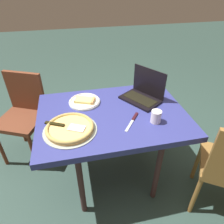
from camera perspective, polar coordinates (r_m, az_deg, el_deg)
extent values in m
plane|color=#2B413A|center=(2.08, 0.05, -16.87)|extent=(12.00, 12.00, 0.00)
cube|color=navy|center=(1.58, 0.06, -0.97)|extent=(1.13, 0.80, 0.05)
cylinder|color=#3C2626|center=(1.61, -8.66, -19.25)|extent=(0.04, 0.04, 0.68)
cylinder|color=#3C2626|center=(1.70, 12.60, -15.53)|extent=(0.04, 0.04, 0.68)
cylinder|color=#3C2626|center=(2.02, -10.17, -5.45)|extent=(0.04, 0.04, 0.68)
cylinder|color=#3C2626|center=(2.10, 6.34, -3.25)|extent=(0.04, 0.04, 0.68)
cube|color=black|center=(1.73, 7.78, 3.43)|extent=(0.34, 0.37, 0.02)
cube|color=black|center=(1.72, 7.81, 3.72)|extent=(0.25, 0.30, 0.00)
cube|color=black|center=(1.74, 10.24, 8.22)|extent=(0.18, 0.26, 0.23)
cube|color=black|center=(1.74, 10.20, 8.20)|extent=(0.16, 0.24, 0.21)
cylinder|color=silver|center=(1.70, -7.66, 2.82)|extent=(0.26, 0.26, 0.01)
torus|color=silver|center=(1.70, -7.68, 3.10)|extent=(0.25, 0.25, 0.01)
cube|color=#E5C870|center=(1.69, -7.70, 3.31)|extent=(0.18, 0.14, 0.02)
cube|color=tan|center=(1.68, -5.29, 3.12)|extent=(0.05, 0.10, 0.03)
cylinder|color=#9CA79B|center=(1.43, -11.57, -4.95)|extent=(0.37, 0.37, 0.01)
cylinder|color=#F1B767|center=(1.42, -11.63, -4.51)|extent=(0.32, 0.32, 0.02)
torus|color=tan|center=(1.42, -11.69, -4.15)|extent=(0.33, 0.33, 0.02)
cube|color=#B1BBC2|center=(1.39, -9.81, -4.37)|extent=(0.13, 0.11, 0.00)
cube|color=black|center=(1.46, -15.71, -3.23)|extent=(0.14, 0.08, 0.01)
cube|color=#B0BBC9|center=(1.46, 5.15, -3.39)|extent=(0.12, 0.15, 0.00)
cube|color=black|center=(1.53, 6.42, -1.22)|extent=(0.07, 0.09, 0.01)
cylinder|color=white|center=(1.49, 12.17, -1.26)|extent=(0.07, 0.07, 0.09)
cylinder|color=#3C1F0C|center=(1.47, 12.30, -0.45)|extent=(0.06, 0.06, 0.01)
cube|color=brown|center=(2.13, -24.06, -2.04)|extent=(0.51, 0.51, 0.04)
cube|color=brown|center=(2.13, -22.97, 5.37)|extent=(0.35, 0.18, 0.39)
cylinder|color=brown|center=(2.27, -28.60, -8.83)|extent=(0.03, 0.03, 0.44)
cylinder|color=brown|center=(2.08, -21.00, -10.80)|extent=(0.03, 0.03, 0.44)
cylinder|color=brown|center=(2.46, -23.99, -3.54)|extent=(0.03, 0.03, 0.44)
cylinder|color=brown|center=(2.29, -16.78, -4.86)|extent=(0.03, 0.03, 0.44)
cylinder|color=brown|center=(2.04, 22.55, -12.84)|extent=(0.03, 0.03, 0.41)
cylinder|color=brown|center=(1.81, 22.13, -20.89)|extent=(0.03, 0.03, 0.41)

